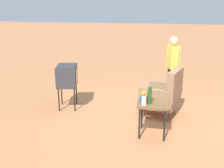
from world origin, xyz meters
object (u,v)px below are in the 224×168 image
object	(u,v)px
bottle_wine_green	(150,95)
soda_can_blue	(141,99)
side_table	(153,108)
armchair	(164,94)
soda_can_red	(146,98)
flower_vase	(144,97)
tv_on_stand	(67,76)
person_standing	(172,65)

from	to	relation	value
bottle_wine_green	soda_can_blue	bearing A→B (deg)	-100.91
side_table	bottle_wine_green	size ratio (longest dim) A/B	1.98
armchair	soda_can_red	size ratio (longest dim) A/B	8.69
armchair	flower_vase	bearing A→B (deg)	-16.59
tv_on_stand	flower_vase	bearing A→B (deg)	58.72
soda_can_blue	soda_can_red	bearing A→B (deg)	136.10
side_table	armchair	bearing A→B (deg)	170.11
armchair	side_table	xyz separation A→B (m)	(0.99, -0.17, 0.04)
tv_on_stand	bottle_wine_green	bearing A→B (deg)	62.02
tv_on_stand	soda_can_red	distance (m)	2.14
person_standing	soda_can_blue	distance (m)	2.09
armchair	soda_can_blue	world-z (taller)	armchair
soda_can_blue	bottle_wine_green	world-z (taller)	bottle_wine_green
side_table	tv_on_stand	distance (m)	2.31
armchair	tv_on_stand	size ratio (longest dim) A/B	1.03
person_standing	bottle_wine_green	distance (m)	2.08
tv_on_stand	bottle_wine_green	distance (m)	2.25
soda_can_blue	armchair	bearing A→B (deg)	158.56
side_table	soda_can_red	bearing A→B (deg)	-116.48
armchair	tv_on_stand	bearing A→B (deg)	-90.63
armchair	bottle_wine_green	xyz separation A→B (m)	(1.03, -0.24, 0.30)
armchair	bottle_wine_green	bearing A→B (deg)	-13.20
side_table	tv_on_stand	bearing A→B (deg)	-116.29
armchair	tv_on_stand	distance (m)	2.25
armchair	soda_can_blue	xyz separation A→B (m)	(1.00, -0.39, 0.20)
tv_on_stand	soda_can_blue	world-z (taller)	tv_on_stand
side_table	soda_can_blue	xyz separation A→B (m)	(0.01, -0.22, 0.16)
soda_can_blue	soda_can_red	xyz separation A→B (m)	(-0.08, 0.08, 0.00)
person_standing	bottle_wine_green	world-z (taller)	person_standing
tv_on_stand	person_standing	world-z (taller)	person_standing
person_standing	flower_vase	size ratio (longest dim) A/B	6.19
side_table	flower_vase	xyz separation A→B (m)	(0.13, -0.16, 0.24)
soda_can_red	flower_vase	bearing A→B (deg)	-5.69
side_table	soda_can_blue	size ratio (longest dim) A/B	5.20
person_standing	flower_vase	xyz separation A→B (m)	(2.13, -0.49, -0.16)
bottle_wine_green	soda_can_red	world-z (taller)	bottle_wine_green
soda_can_blue	bottle_wine_green	bearing A→B (deg)	79.09
armchair	side_table	world-z (taller)	armchair
soda_can_blue	bottle_wine_green	size ratio (longest dim) A/B	0.38
tv_on_stand	flower_vase	world-z (taller)	tv_on_stand
tv_on_stand	soda_can_blue	size ratio (longest dim) A/B	8.44
armchair	bottle_wine_green	world-z (taller)	armchair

